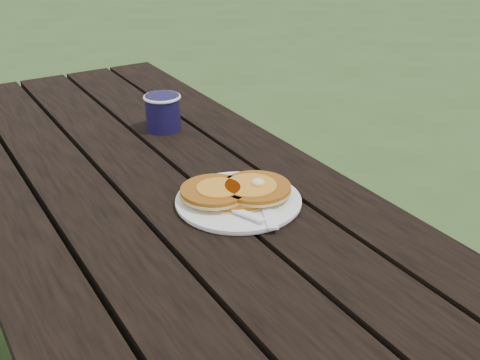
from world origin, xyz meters
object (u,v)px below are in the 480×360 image
plate (238,201)px  coffee_cup (163,110)px  picnic_table (163,324)px  pancake_stack (237,191)px

plate → coffee_cup: bearing=84.7°
picnic_table → pancake_stack: (0.11, -0.17, 0.41)m
picnic_table → coffee_cup: 0.53m
picnic_table → coffee_cup: (0.15, 0.27, 0.44)m
picnic_table → plate: plate is taller
coffee_cup → plate: bearing=-95.3°
pancake_stack → plate: bearing=-96.5°
plate → coffee_cup: coffee_cup is taller
plate → coffee_cup: (0.04, 0.44, 0.05)m
pancake_stack → coffee_cup: bearing=84.7°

